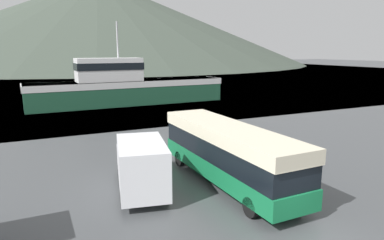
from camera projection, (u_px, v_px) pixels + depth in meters
water_surface at (54, 68)px, 137.03m from camera, size 240.00×240.00×0.00m
hill_backdrop at (100, 21)px, 181.92m from camera, size 212.70×212.70×43.85m
tour_bus at (228, 151)px, 17.81m from camera, size 2.71×10.54×3.09m
delivery_van at (141, 164)px, 16.91m from camera, size 3.31×6.19×2.64m
fishing_boat at (126, 87)px, 44.18m from camera, size 25.44×5.21×10.42m
storage_bin at (255, 142)px, 24.27m from camera, size 1.53×1.15×1.08m
small_boat at (192, 86)px, 63.23m from camera, size 5.73×3.03×0.84m
mooring_bollard at (188, 122)px, 31.07m from camera, size 0.41×0.41×1.00m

